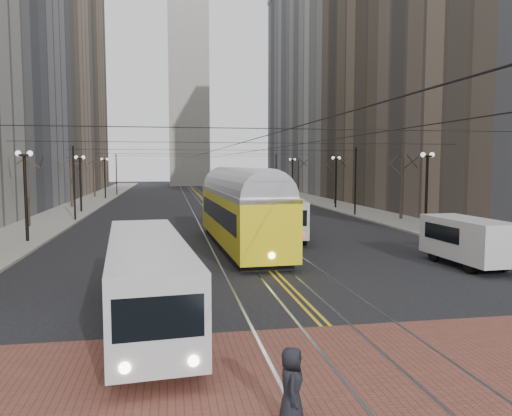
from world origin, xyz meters
name	(u,v)px	position (x,y,z in m)	size (l,w,h in m)	color
ground	(317,317)	(0.00, 0.00, 0.00)	(260.00, 260.00, 0.00)	black
sidewalk_left	(80,207)	(-15.00, 45.00, 0.07)	(5.00, 140.00, 0.15)	gray
sidewalk_right	(327,203)	(15.00, 45.00, 0.07)	(5.00, 140.00, 0.15)	gray
crosswalk_band	(363,365)	(0.00, -4.00, 0.01)	(25.00, 6.00, 0.01)	brown
streetcar_rails	(209,205)	(0.00, 45.00, 0.00)	(4.80, 130.00, 0.02)	gray
centre_lines	(209,205)	(0.00, 45.00, 0.01)	(0.42, 130.00, 0.01)	gold
building_left_midfar	(12,23)	(-27.50, 66.00, 26.00)	(20.00, 20.00, 52.00)	#846E5B
building_left_far	(57,85)	(-25.50, 86.00, 20.00)	(16.00, 20.00, 40.00)	brown
building_right_mid	(404,71)	(25.50, 46.00, 17.00)	(16.00, 20.00, 34.00)	brown
building_right_midfar	(361,39)	(27.50, 66.00, 26.00)	(20.00, 20.00, 52.00)	#9A9891
building_right_far	(315,92)	(25.50, 86.00, 20.00)	(16.00, 20.00, 40.00)	slate
clock_tower	(188,27)	(0.00, 102.00, 35.96)	(12.00, 12.00, 66.00)	#B2AFA5
lamp_posts	(223,189)	(0.00, 28.75, 2.80)	(27.60, 57.20, 5.60)	black
street_trees	(216,186)	(0.00, 35.25, 2.80)	(31.68, 53.28, 5.60)	#382D23
trolley_wires	(217,176)	(0.00, 34.83, 3.77)	(25.96, 120.00, 6.60)	black
transit_bus	(147,281)	(-5.49, 0.34, 1.35)	(2.25, 10.81, 2.70)	silver
streetcar	(241,217)	(-0.50, 14.23, 1.85)	(2.91, 15.68, 3.70)	yellow
rear_bus	(283,217)	(3.06, 18.34, 1.37)	(2.28, 10.48, 2.73)	silver
cargo_van	(467,243)	(9.67, 6.60, 1.18)	(2.06, 5.35, 2.37)	silver
sedan_grey	(282,217)	(4.00, 22.57, 0.84)	(1.99, 4.93, 1.68)	#3B3D42
sedan_silver	(261,208)	(4.00, 31.87, 0.75)	(1.60, 4.58, 1.51)	#9FA2A7
pedestrian_a	(291,386)	(-2.48, -6.50, 0.78)	(0.75, 0.49, 1.53)	black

